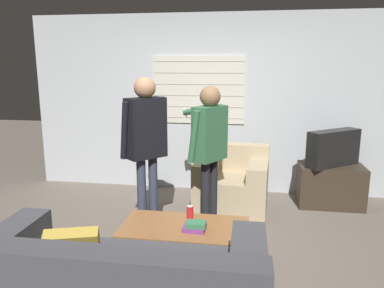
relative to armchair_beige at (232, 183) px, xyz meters
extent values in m
plane|color=#665B51|center=(-0.43, -1.30, -0.33)|extent=(16.00, 16.00, 0.00)
cube|color=#ADB2B7|center=(-0.43, 0.73, 0.94)|extent=(5.20, 0.06, 2.55)
cube|color=beige|center=(-0.55, 0.69, 1.15)|extent=(1.33, 0.02, 0.96)
cube|color=gray|center=(-0.55, 0.68, 0.75)|extent=(1.31, 0.00, 0.01)
cube|color=gray|center=(-0.55, 0.68, 0.91)|extent=(1.31, 0.00, 0.01)
cube|color=gray|center=(-0.55, 0.68, 1.07)|extent=(1.31, 0.00, 0.01)
cube|color=gray|center=(-0.55, 0.68, 1.23)|extent=(1.31, 0.00, 0.01)
cube|color=gray|center=(-0.55, 0.68, 1.39)|extent=(1.31, 0.00, 0.01)
cube|color=gray|center=(-0.55, 0.68, 1.55)|extent=(1.31, 0.00, 0.01)
cube|color=#424247|center=(-0.63, -2.87, 0.32)|extent=(1.96, 0.21, 0.35)
cube|color=#424247|center=(-1.49, -2.49, 0.25)|extent=(0.25, 0.96, 0.22)
cube|color=#424247|center=(0.22, -2.48, 0.25)|extent=(0.25, 0.96, 0.22)
cube|color=#B29338|center=(-0.98, -2.44, 0.25)|extent=(0.41, 0.32, 0.37)
cube|color=tan|center=(0.00, -0.04, -0.11)|extent=(0.95, 0.88, 0.45)
cube|color=tan|center=(0.02, 0.26, 0.29)|extent=(0.91, 0.26, 0.35)
cube|color=tan|center=(0.32, -0.07, 0.22)|extent=(0.30, 0.83, 0.20)
cube|color=tan|center=(-0.33, -0.02, 0.22)|extent=(0.30, 0.83, 0.20)
cube|color=brown|center=(-0.37, -1.48, 0.03)|extent=(1.18, 0.63, 0.04)
cylinder|color=brown|center=(-0.92, -1.21, -0.16)|extent=(0.04, 0.04, 0.34)
cylinder|color=brown|center=(0.18, -1.21, -0.16)|extent=(0.04, 0.04, 0.34)
cylinder|color=brown|center=(-0.92, -1.75, -0.16)|extent=(0.04, 0.04, 0.34)
cylinder|color=brown|center=(0.18, -1.75, -0.16)|extent=(0.04, 0.04, 0.34)
cube|color=#33281E|center=(1.28, 0.29, -0.06)|extent=(0.82, 0.47, 0.55)
cube|color=black|center=(1.28, 0.29, 0.45)|extent=(0.74, 0.63, 0.47)
cube|color=navy|center=(1.22, 0.37, 0.45)|extent=(0.53, 0.41, 0.38)
cylinder|color=#33384C|center=(-0.94, -0.91, 0.10)|extent=(0.10, 0.10, 0.86)
cylinder|color=#33384C|center=(-0.84, -0.80, 0.10)|extent=(0.10, 0.10, 0.86)
cube|color=black|center=(-0.89, -0.85, 0.85)|extent=(0.43, 0.44, 0.64)
sphere|color=#A87A56|center=(-0.89, -0.85, 1.27)|extent=(0.23, 0.23, 0.23)
cylinder|color=black|center=(-1.08, -0.99, 0.84)|extent=(0.17, 0.16, 0.62)
cylinder|color=black|center=(-0.94, -0.50, 1.00)|extent=(0.47, 0.44, 0.35)
cube|color=white|center=(-1.13, -0.32, 0.85)|extent=(0.09, 0.09, 0.13)
cylinder|color=black|center=(-0.27, -0.69, 0.07)|extent=(0.10, 0.10, 0.80)
cylinder|color=black|center=(-0.19, -0.57, 0.07)|extent=(0.10, 0.10, 0.80)
cube|color=#336642|center=(-0.23, -0.63, 0.77)|extent=(0.38, 0.45, 0.60)
sphere|color=#846042|center=(-0.23, -0.63, 1.17)|extent=(0.23, 0.23, 0.23)
cylinder|color=#336642|center=(-0.38, -0.80, 0.76)|extent=(0.17, 0.14, 0.58)
cylinder|color=#336642|center=(-0.36, -0.29, 0.99)|extent=(0.53, 0.36, 0.18)
cube|color=white|center=(-0.60, -0.15, 0.93)|extent=(0.06, 0.06, 0.13)
cube|color=#75387F|center=(-0.26, -1.55, 0.07)|extent=(0.21, 0.18, 0.04)
cube|color=#33754C|center=(-0.24, -1.57, 0.11)|extent=(0.18, 0.14, 0.04)
cylinder|color=red|center=(-0.34, -1.29, 0.11)|extent=(0.07, 0.07, 0.12)
cylinder|color=silver|center=(-0.34, -1.29, 0.17)|extent=(0.06, 0.06, 0.00)
cube|color=white|center=(-0.33, -1.51, 0.06)|extent=(0.05, 0.13, 0.02)
camera|label=1|loc=(0.20, -4.66, 1.52)|focal=35.00mm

